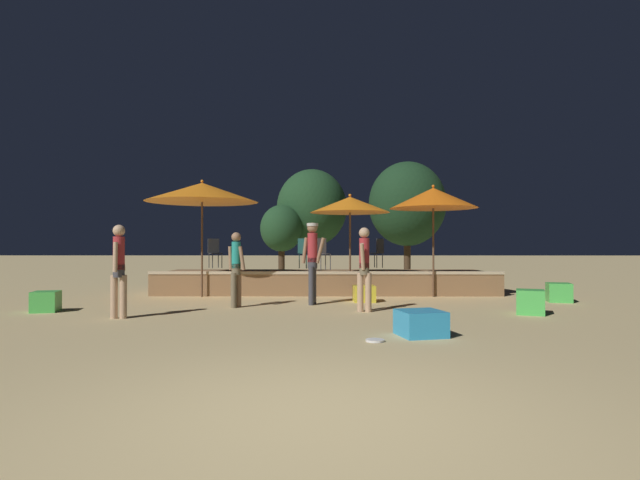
{
  "coord_description": "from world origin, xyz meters",
  "views": [
    {
      "loc": [
        0.07,
        -4.01,
        1.38
      ],
      "look_at": [
        0.0,
        6.22,
        1.47
      ],
      "focal_mm": 28.0,
      "sensor_mm": 36.0,
      "label": 1
    }
  ],
  "objects_px": {
    "person_1": "(312,257)",
    "frisbee_disc": "(375,340)",
    "cube_seat_3": "(559,292)",
    "bistro_chair_1": "(214,250)",
    "cube_seat_0": "(421,323)",
    "background_tree_0": "(312,208)",
    "patio_umbrella_2": "(433,198)",
    "background_tree_1": "(407,204)",
    "patio_umbrella_1": "(202,193)",
    "cube_seat_1": "(530,302)",
    "bistro_chair_2": "(322,251)",
    "bistro_chair_0": "(304,250)",
    "cube_seat_2": "(46,302)",
    "patio_umbrella_0": "(350,205)",
    "background_tree_2": "(282,229)",
    "person_2": "(364,266)",
    "person_0": "(236,267)",
    "person_3": "(119,267)",
    "cube_seat_4": "(364,294)"
  },
  "relations": [
    {
      "from": "person_1",
      "to": "frisbee_disc",
      "type": "relative_size",
      "value": 7.07
    },
    {
      "from": "cube_seat_3",
      "to": "bistro_chair_1",
      "type": "distance_m",
      "value": 9.65
    },
    {
      "from": "cube_seat_0",
      "to": "background_tree_0",
      "type": "height_order",
      "value": "background_tree_0"
    },
    {
      "from": "patio_umbrella_2",
      "to": "background_tree_1",
      "type": "bearing_deg",
      "value": 85.6
    },
    {
      "from": "patio_umbrella_1",
      "to": "cube_seat_0",
      "type": "height_order",
      "value": "patio_umbrella_1"
    },
    {
      "from": "cube_seat_1",
      "to": "bistro_chair_2",
      "type": "distance_m",
      "value": 6.04
    },
    {
      "from": "bistro_chair_0",
      "to": "background_tree_1",
      "type": "xyz_separation_m",
      "value": [
        4.07,
        5.72,
        1.86
      ]
    },
    {
      "from": "cube_seat_2",
      "to": "patio_umbrella_0",
      "type": "bearing_deg",
      "value": 27.65
    },
    {
      "from": "bistro_chair_0",
      "to": "background_tree_2",
      "type": "bearing_deg",
      "value": -37.3
    },
    {
      "from": "person_1",
      "to": "patio_umbrella_1",
      "type": "bearing_deg",
      "value": -104.3
    },
    {
      "from": "cube_seat_3",
      "to": "person_2",
      "type": "distance_m",
      "value": 5.21
    },
    {
      "from": "cube_seat_0",
      "to": "background_tree_2",
      "type": "bearing_deg",
      "value": 103.08
    },
    {
      "from": "person_1",
      "to": "bistro_chair_0",
      "type": "bearing_deg",
      "value": -159.64
    },
    {
      "from": "background_tree_1",
      "to": "cube_seat_1",
      "type": "bearing_deg",
      "value": -86.77
    },
    {
      "from": "cube_seat_3",
      "to": "person_1",
      "type": "xyz_separation_m",
      "value": [
        -5.93,
        -0.59,
        0.87
      ]
    },
    {
      "from": "frisbee_disc",
      "to": "background_tree_0",
      "type": "bearing_deg",
      "value": 94.54
    },
    {
      "from": "person_1",
      "to": "background_tree_0",
      "type": "distance_m",
      "value": 11.64
    },
    {
      "from": "frisbee_disc",
      "to": "background_tree_2",
      "type": "bearing_deg",
      "value": 99.91
    },
    {
      "from": "patio_umbrella_1",
      "to": "cube_seat_0",
      "type": "relative_size",
      "value": 4.01
    },
    {
      "from": "cube_seat_3",
      "to": "person_0",
      "type": "bearing_deg",
      "value": -171.59
    },
    {
      "from": "bistro_chair_1",
      "to": "background_tree_0",
      "type": "height_order",
      "value": "background_tree_0"
    },
    {
      "from": "cube_seat_3",
      "to": "person_3",
      "type": "distance_m",
      "value": 9.92
    },
    {
      "from": "cube_seat_1",
      "to": "cube_seat_2",
      "type": "xyz_separation_m",
      "value": [
        -9.8,
        0.29,
        -0.03
      ]
    },
    {
      "from": "background_tree_0",
      "to": "background_tree_2",
      "type": "height_order",
      "value": "background_tree_0"
    },
    {
      "from": "person_1",
      "to": "background_tree_1",
      "type": "height_order",
      "value": "background_tree_1"
    },
    {
      "from": "cube_seat_0",
      "to": "cube_seat_1",
      "type": "bearing_deg",
      "value": 41.98
    },
    {
      "from": "patio_umbrella_1",
      "to": "cube_seat_3",
      "type": "xyz_separation_m",
      "value": [
        8.88,
        -1.08,
        -2.53
      ]
    },
    {
      "from": "bistro_chair_2",
      "to": "background_tree_2",
      "type": "xyz_separation_m",
      "value": [
        -1.77,
        7.48,
        0.86
      ]
    },
    {
      "from": "patio_umbrella_2",
      "to": "person_0",
      "type": "height_order",
      "value": "patio_umbrella_2"
    },
    {
      "from": "bistro_chair_1",
      "to": "background_tree_2",
      "type": "height_order",
      "value": "background_tree_2"
    },
    {
      "from": "person_2",
      "to": "bistro_chair_0",
      "type": "xyz_separation_m",
      "value": [
        -1.42,
        4.75,
        0.27
      ]
    },
    {
      "from": "bistro_chair_0",
      "to": "bistro_chair_2",
      "type": "bearing_deg",
      "value": 165.61
    },
    {
      "from": "cube_seat_1",
      "to": "person_1",
      "type": "relative_size",
      "value": 0.35
    },
    {
      "from": "cube_seat_1",
      "to": "bistro_chair_0",
      "type": "height_order",
      "value": "bistro_chair_0"
    },
    {
      "from": "patio_umbrella_0",
      "to": "person_1",
      "type": "xyz_separation_m",
      "value": [
        -0.98,
        -2.11,
        -1.37
      ]
    },
    {
      "from": "person_1",
      "to": "cube_seat_4",
      "type": "bearing_deg",
      "value": 130.07
    },
    {
      "from": "patio_umbrella_0",
      "to": "cube_seat_1",
      "type": "height_order",
      "value": "patio_umbrella_0"
    },
    {
      "from": "person_2",
      "to": "bistro_chair_0",
      "type": "distance_m",
      "value": 4.97
    },
    {
      "from": "patio_umbrella_0",
      "to": "bistro_chair_2",
      "type": "xyz_separation_m",
      "value": [
        -0.77,
        0.63,
        -1.25
      ]
    },
    {
      "from": "person_1",
      "to": "bistro_chair_2",
      "type": "xyz_separation_m",
      "value": [
        0.21,
        2.74,
        0.12
      ]
    },
    {
      "from": "patio_umbrella_0",
      "to": "background_tree_2",
      "type": "relative_size",
      "value": 0.89
    },
    {
      "from": "person_0",
      "to": "background_tree_2",
      "type": "xyz_separation_m",
      "value": [
        0.1,
        10.75,
        1.2
      ]
    },
    {
      "from": "background_tree_0",
      "to": "person_0",
      "type": "bearing_deg",
      "value": -96.61
    },
    {
      "from": "bistro_chair_2",
      "to": "background_tree_0",
      "type": "relative_size",
      "value": 0.19
    },
    {
      "from": "cube_seat_1",
      "to": "person_1",
      "type": "bearing_deg",
      "value": 160.4
    },
    {
      "from": "cube_seat_3",
      "to": "bistro_chair_1",
      "type": "relative_size",
      "value": 0.71
    },
    {
      "from": "cube_seat_4",
      "to": "bistro_chair_0",
      "type": "relative_size",
      "value": 0.59
    },
    {
      "from": "cube_seat_0",
      "to": "person_3",
      "type": "relative_size",
      "value": 0.44
    },
    {
      "from": "cube_seat_0",
      "to": "frisbee_disc",
      "type": "distance_m",
      "value": 0.88
    },
    {
      "from": "patio_umbrella_2",
      "to": "cube_seat_3",
      "type": "distance_m",
      "value": 3.83
    }
  ]
}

